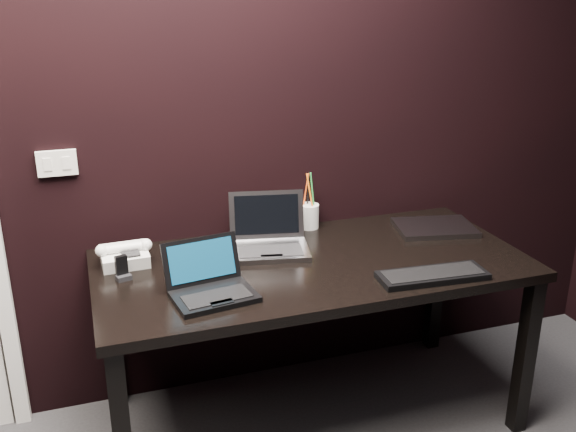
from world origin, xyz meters
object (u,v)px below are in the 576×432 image
object	(u,v)px
netbook	(211,286)
pen_cup	(309,215)
desk_phone	(125,255)
silver_laptop	(269,240)
ext_keyboard	(432,275)
desk	(312,278)
mobile_phone	(122,270)
closed_laptop	(435,228)

from	to	relation	value
netbook	pen_cup	world-z (taller)	pen_cup
netbook	desk_phone	bearing A→B (deg)	125.92
silver_laptop	ext_keyboard	distance (m)	0.68
desk	mobile_phone	world-z (taller)	mobile_phone
silver_laptop	pen_cup	bearing A→B (deg)	37.56
desk_phone	pen_cup	size ratio (longest dim) A/B	0.85
desk_phone	mobile_phone	distance (m)	0.13
ext_keyboard	mobile_phone	distance (m)	1.16
closed_laptop	pen_cup	world-z (taller)	pen_cup
ext_keyboard	mobile_phone	size ratio (longest dim) A/B	4.61
netbook	mobile_phone	distance (m)	0.37
netbook	ext_keyboard	world-z (taller)	netbook
ext_keyboard	pen_cup	size ratio (longest dim) A/B	1.64
ext_keyboard	closed_laptop	world-z (taller)	ext_keyboard
pen_cup	silver_laptop	bearing A→B (deg)	-142.44
netbook	ext_keyboard	xyz separation A→B (m)	(0.81, -0.13, -0.02)
closed_laptop	mobile_phone	xyz separation A→B (m)	(-1.37, -0.08, 0.02)
ext_keyboard	mobile_phone	bearing A→B (deg)	161.73
desk	ext_keyboard	distance (m)	0.48
mobile_phone	pen_cup	bearing A→B (deg)	18.50
ext_keyboard	pen_cup	bearing A→B (deg)	111.48
closed_laptop	desk_phone	bearing A→B (deg)	177.66
desk	desk_phone	world-z (taller)	desk_phone
ext_keyboard	closed_laptop	size ratio (longest dim) A/B	1.10
desk	netbook	world-z (taller)	netbook
desk	mobile_phone	xyz separation A→B (m)	(-0.73, 0.07, 0.11)
closed_laptop	pen_cup	size ratio (longest dim) A/B	1.49
silver_laptop	netbook	bearing A→B (deg)	-133.75
desk_phone	ext_keyboard	bearing A→B (deg)	-24.58
desk	desk_phone	xyz separation A→B (m)	(-0.71, 0.20, 0.12)
netbook	closed_laptop	distance (m)	1.12
ext_keyboard	closed_laptop	distance (m)	0.51
silver_laptop	mobile_phone	bearing A→B (deg)	-171.10
silver_laptop	pen_cup	size ratio (longest dim) A/B	1.42
pen_cup	desk_phone	bearing A→B (deg)	-169.55
desk	pen_cup	size ratio (longest dim) A/B	6.63
desk	ext_keyboard	world-z (taller)	ext_keyboard
mobile_phone	desk	bearing A→B (deg)	-5.32
netbook	mobile_phone	size ratio (longest dim) A/B	3.43
silver_laptop	mobile_phone	xyz separation A→B (m)	(-0.60, -0.09, -0.01)
ext_keyboard	desk_phone	distance (m)	1.18
ext_keyboard	desk	bearing A→B (deg)	141.35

